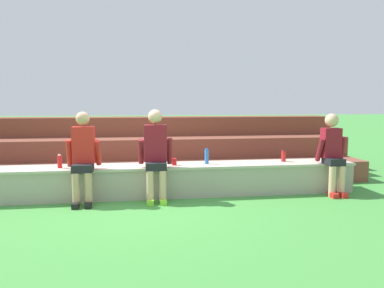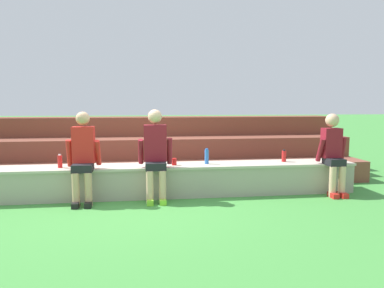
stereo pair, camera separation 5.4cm
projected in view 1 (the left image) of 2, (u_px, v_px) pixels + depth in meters
ground_plane at (135, 201)px, 5.76m from camera, size 80.00×80.00×0.00m
stone_seating_wall at (135, 180)px, 6.01m from camera, size 7.55×0.62×0.52m
brick_bleachers at (136, 153)px, 7.77m from camera, size 9.08×2.26×1.24m
person_far_left at (83, 155)px, 5.54m from camera, size 0.51×0.53×1.42m
person_left_of_center at (156, 152)px, 5.71m from camera, size 0.54×0.53×1.45m
person_center at (333, 151)px, 6.11m from camera, size 0.48×0.51×1.37m
water_bottle_mid_right at (60, 162)px, 5.76m from camera, size 0.07×0.07×0.22m
water_bottle_mid_left at (284, 156)px, 6.39m from camera, size 0.08×0.08×0.21m
water_bottle_near_right at (207, 156)px, 6.15m from camera, size 0.07×0.07×0.27m
plastic_cup_middle at (174, 162)px, 6.03m from camera, size 0.08×0.08×0.11m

